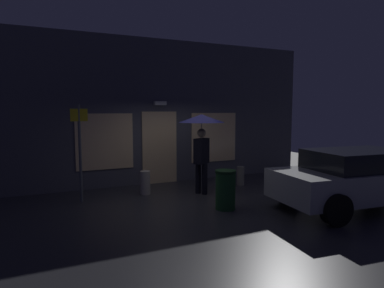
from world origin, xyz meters
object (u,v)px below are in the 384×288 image
(person_with_umbrella, at_px, (202,130))
(street_sign_post, at_px, (80,147))
(parked_car, at_px, (357,178))
(trash_bin, at_px, (225,190))
(sidewalk_bollard_2, at_px, (241,176))
(sidewalk_bollard, at_px, (145,183))

(person_with_umbrella, height_order, street_sign_post, street_sign_post)
(person_with_umbrella, height_order, parked_car, person_with_umbrella)
(person_with_umbrella, xyz_separation_m, trash_bin, (-0.13, -1.48, -1.28))
(parked_car, xyz_separation_m, sidewalk_bollard_2, (-1.12, 3.12, -0.42))
(person_with_umbrella, xyz_separation_m, sidewalk_bollard_2, (1.54, 0.45, -1.45))
(street_sign_post, xyz_separation_m, sidewalk_bollard, (1.64, 0.08, -1.04))
(parked_car, bearing_deg, trash_bin, 162.84)
(sidewalk_bollard_2, bearing_deg, person_with_umbrella, -163.80)
(person_with_umbrella, height_order, sidewalk_bollard, person_with_umbrella)
(street_sign_post, xyz_separation_m, sidewalk_bollard_2, (4.56, -0.06, -1.07))
(sidewalk_bollard, bearing_deg, sidewalk_bollard_2, -2.70)
(sidewalk_bollard_2, relative_size, trash_bin, 0.63)
(street_sign_post, distance_m, sidewalk_bollard_2, 4.69)
(parked_car, relative_size, sidewalk_bollard, 6.41)
(trash_bin, bearing_deg, street_sign_post, 145.52)
(parked_car, xyz_separation_m, street_sign_post, (-5.69, 3.18, 0.65))
(parked_car, relative_size, trash_bin, 4.50)
(person_with_umbrella, xyz_separation_m, street_sign_post, (-3.03, 0.51, -0.38))
(street_sign_post, height_order, sidewalk_bollard, street_sign_post)
(parked_car, xyz_separation_m, sidewalk_bollard, (-4.05, 3.26, -0.38))
(sidewalk_bollard, relative_size, trash_bin, 0.70)
(parked_car, bearing_deg, street_sign_post, 156.73)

